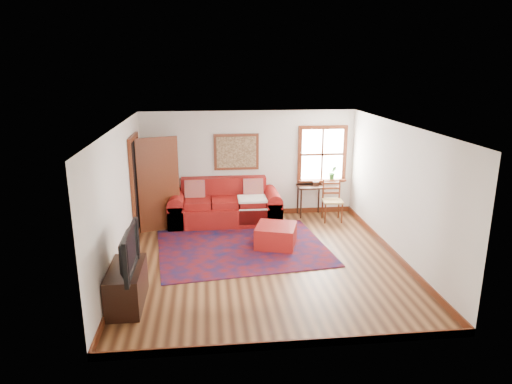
{
  "coord_description": "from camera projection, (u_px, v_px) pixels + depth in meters",
  "views": [
    {
      "loc": [
        -0.98,
        -7.75,
        3.5
      ],
      "look_at": [
        -0.07,
        0.6,
        1.16
      ],
      "focal_mm": 32.0,
      "sensor_mm": 36.0,
      "label": 1
    }
  ],
  "objects": [
    {
      "name": "room_envelope",
      "position": [
        264.0,
        174.0,
        8.03
      ],
      "size": [
        5.04,
        5.54,
        2.52
      ],
      "color": "silver",
      "rests_on": "ground"
    },
    {
      "name": "doorway",
      "position": [
        150.0,
        184.0,
        9.65
      ],
      "size": [
        0.89,
        1.08,
        2.14
      ],
      "color": "black",
      "rests_on": "ground"
    },
    {
      "name": "ground",
      "position": [
        263.0,
        261.0,
        8.46
      ],
      "size": [
        5.5,
        5.5,
        0.0
      ],
      "primitive_type": "plane",
      "color": "#402111",
      "rests_on": "ground"
    },
    {
      "name": "red_leather_sofa",
      "position": [
        225.0,
        208.0,
        10.47
      ],
      "size": [
        2.53,
        1.04,
        0.99
      ],
      "color": "maroon",
      "rests_on": "ground"
    },
    {
      "name": "candle_hurricane",
      "position": [
        132.0,
        251.0,
        7.14
      ],
      "size": [
        0.12,
        0.12,
        0.18
      ],
      "color": "silver",
      "rests_on": "media_cabinet"
    },
    {
      "name": "side_table",
      "position": [
        310.0,
        191.0,
        10.85
      ],
      "size": [
        0.62,
        0.46,
        0.74
      ],
      "color": "black",
      "rests_on": "ground"
    },
    {
      "name": "television",
      "position": [
        123.0,
        251.0,
        6.54
      ],
      "size": [
        0.15,
        1.13,
        0.65
      ],
      "primitive_type": "imported",
      "rotation": [
        0.0,
        0.0,
        1.57
      ],
      "color": "black",
      "rests_on": "media_cabinet"
    },
    {
      "name": "framed_artwork",
      "position": [
        236.0,
        152.0,
        10.61
      ],
      "size": [
        1.05,
        0.07,
        0.85
      ],
      "color": "#612914",
      "rests_on": "ground"
    },
    {
      "name": "media_cabinet",
      "position": [
        127.0,
        286.0,
        6.84
      ],
      "size": [
        0.49,
        1.09,
        0.6
      ],
      "primitive_type": "cube",
      "color": "black",
      "rests_on": "ground"
    },
    {
      "name": "window",
      "position": [
        323.0,
        160.0,
        10.88
      ],
      "size": [
        1.18,
        0.2,
        1.38
      ],
      "color": "white",
      "rests_on": "ground"
    },
    {
      "name": "persian_rug",
      "position": [
        242.0,
        247.0,
        9.05
      ],
      "size": [
        3.53,
        2.96,
        0.02
      ],
      "primitive_type": "cube",
      "rotation": [
        0.0,
        0.0,
        0.12
      ],
      "color": "#600D0E",
      "rests_on": "ground"
    },
    {
      "name": "ladder_back_chair",
      "position": [
        332.0,
        199.0,
        10.56
      ],
      "size": [
        0.47,
        0.45,
        0.95
      ],
      "color": "tan",
      "rests_on": "ground"
    },
    {
      "name": "red_ottoman",
      "position": [
        276.0,
        236.0,
        9.08
      ],
      "size": [
        0.95,
        0.95,
        0.43
      ],
      "primitive_type": "cube",
      "rotation": [
        0.0,
        0.0,
        -0.3
      ],
      "color": "maroon",
      "rests_on": "ground"
    }
  ]
}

